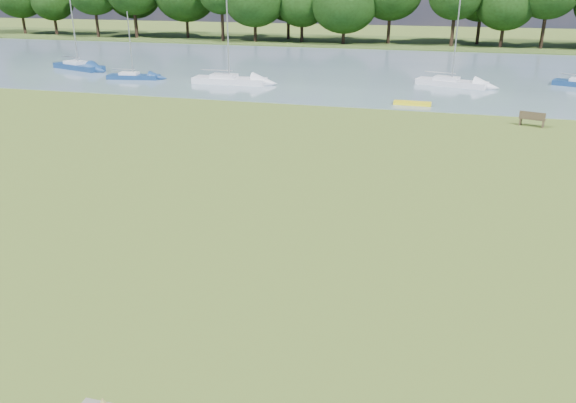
% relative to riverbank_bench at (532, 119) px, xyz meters
% --- Properties ---
extents(ground, '(220.00, 220.00, 0.00)m').
position_rel_riverbank_bench_xyz_m(ground, '(-11.53, -19.18, -0.52)').
color(ground, olive).
extents(river, '(220.00, 40.00, 0.10)m').
position_rel_riverbank_bench_xyz_m(river, '(-11.53, 22.82, -0.52)').
color(river, slate).
rests_on(river, ground).
extents(far_bank, '(220.00, 20.00, 0.40)m').
position_rel_riverbank_bench_xyz_m(far_bank, '(-11.53, 52.82, -0.52)').
color(far_bank, '#4C6626').
rests_on(far_bank, ground).
extents(riverbank_bench, '(1.76, 1.00, 1.04)m').
position_rel_riverbank_bench_xyz_m(riverbank_bench, '(0.00, 0.00, 0.00)').
color(riverbank_bench, brown).
rests_on(riverbank_bench, ground).
extents(kayak, '(2.95, 0.76, 0.29)m').
position_rel_riverbank_bench_xyz_m(kayak, '(-8.28, 4.82, -0.33)').
color(kayak, yellow).
rests_on(kayak, river).
extents(sailboat_1, '(7.14, 2.19, 9.61)m').
position_rel_riverbank_bench_xyz_m(sailboat_1, '(-26.00, 10.44, 0.05)').
color(sailboat_1, silver).
rests_on(sailboat_1, river).
extents(sailboat_3, '(6.74, 3.51, 8.30)m').
position_rel_riverbank_bench_xyz_m(sailboat_3, '(-5.36, 14.79, 0.00)').
color(sailboat_3, silver).
rests_on(sailboat_3, river).
extents(sailboat_4, '(7.14, 4.21, 9.04)m').
position_rel_riverbank_bench_xyz_m(sailboat_4, '(-45.52, 14.75, 0.05)').
color(sailboat_4, navy).
rests_on(sailboat_4, river).
extents(sailboat_6, '(5.34, 2.22, 6.47)m').
position_rel_riverbank_bench_xyz_m(sailboat_6, '(-36.26, 10.40, -0.08)').
color(sailboat_6, navy).
rests_on(sailboat_6, river).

